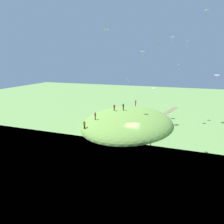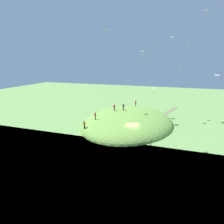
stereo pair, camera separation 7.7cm
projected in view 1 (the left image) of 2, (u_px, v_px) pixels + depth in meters
name	position (u px, v px, depth m)	size (l,w,h in m)	color
ground_plane	(132.00, 136.00, 39.84)	(160.00, 160.00, 0.00)	#628C48
grass_hill	(128.00, 124.00, 47.75)	(27.03, 20.33, 6.09)	olive
dirt_path	(169.00, 111.00, 59.52)	(12.66, 1.36, 0.04)	#6C6446
person_with_child	(123.00, 106.00, 47.51)	(0.55, 0.55, 1.69)	black
person_walking_path	(84.00, 124.00, 40.83)	(0.67, 0.67, 1.67)	black
person_near_shore	(136.00, 102.00, 55.62)	(0.53, 0.53, 1.80)	#36382B
person_on_hilltop	(114.00, 107.00, 47.61)	(0.55, 0.55, 1.56)	brown
person_watching_kites	(95.00, 115.00, 43.02)	(0.52, 0.52, 1.64)	black
kite_0	(173.00, 37.00, 48.21)	(0.74, 0.87, 1.29)	white
kite_1	(188.00, 41.00, 46.35)	(1.21, 1.01, 1.38)	white
kite_2	(207.00, 10.00, 35.69)	(1.00, 0.91, 1.06)	silver
kite_3	(157.00, 43.00, 30.84)	(0.83, 0.66, 1.18)	silver
kite_4	(217.00, 75.00, 51.43)	(1.21, 1.37, 2.08)	white
kite_5	(128.00, 80.00, 59.49)	(1.18, 1.16, 1.75)	white
kite_6	(142.00, 52.00, 50.01)	(0.79, 1.06, 1.88)	white
kite_7	(153.00, 89.00, 52.19)	(0.91, 0.83, 2.00)	white
kite_8	(179.00, 65.00, 46.47)	(0.87, 0.69, 1.72)	white
kite_9	(145.00, 55.00, 45.08)	(1.25, 1.34, 1.98)	white
kite_10	(106.00, 30.00, 43.26)	(1.02, 1.07, 1.33)	silver
mooring_post	(151.00, 143.00, 35.33)	(0.14, 0.14, 0.98)	brown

